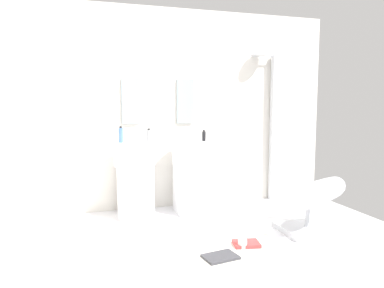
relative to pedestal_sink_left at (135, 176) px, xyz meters
name	(u,v)px	position (x,y,z in m)	size (l,w,h in m)	color
ground_plane	(193,256)	(0.36, -1.27, -0.52)	(4.80, 3.60, 0.04)	silver
rear_partition	(157,109)	(0.36, 0.38, 0.80)	(4.80, 0.10, 2.60)	silver
pedestal_sink_left	(135,176)	(0.00, 0.00, 0.00)	(0.49, 0.49, 1.02)	white
pedestal_sink_right	(192,173)	(0.72, 0.00, 0.00)	(0.49, 0.49, 1.02)	white
vanity_mirror_left	(130,101)	(0.00, 0.31, 0.90)	(0.22, 0.03, 0.57)	#8C9EA8
vanity_mirror_right	(185,101)	(0.72, 0.31, 0.90)	(0.22, 0.03, 0.57)	#8C9EA8
shower_column	(275,125)	(2.02, 0.26, 0.58)	(0.49, 0.24, 2.05)	#B7BABF
lounge_chair	(308,200)	(1.70, -1.06, -0.15)	(1.10, 1.10, 0.65)	#B7BABF
towel_rack	(22,190)	(-1.09, -0.97, 0.13)	(0.37, 0.22, 0.95)	#B7BABF
area_rug	(230,252)	(0.70, -1.33, -0.50)	(1.07, 0.62, 0.01)	white
magazine_red	(246,244)	(0.90, -1.24, -0.48)	(0.25, 0.19, 0.03)	#B73838
magazine_charcoal	(221,257)	(0.56, -1.44, -0.48)	(0.30, 0.21, 0.02)	#38383D
coffee_mug	(242,244)	(0.84, -1.29, -0.45)	(0.08, 0.08, 0.08)	white
soap_bottle_blue	(121,135)	(-0.16, -0.06, 0.50)	(0.05, 0.05, 0.19)	#4C72B7
soap_bottle_black	(204,136)	(0.83, -0.15, 0.48)	(0.04, 0.04, 0.14)	black
soap_bottle_grey	(149,136)	(0.16, -0.07, 0.49)	(0.06, 0.06, 0.16)	#99999E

